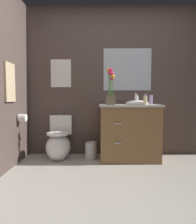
{
  "coord_description": "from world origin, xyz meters",
  "views": [
    {
      "loc": [
        -0.24,
        -1.98,
        0.99
      ],
      "look_at": [
        -0.27,
        1.18,
        0.76
      ],
      "focal_mm": 32.98,
      "sensor_mm": 36.0,
      "label": 1
    }
  ],
  "objects_px": {
    "flower_vase": "(111,92)",
    "trash_bin": "(91,150)",
    "toilet": "(59,144)",
    "wall_mirror": "(127,70)",
    "soap_bottle": "(136,100)",
    "wall_poster": "(61,73)",
    "lotion_bottle": "(151,99)",
    "hanging_towel": "(10,82)",
    "vanity_cabinet": "(129,131)",
    "toilet_paper_roll": "(22,118)",
    "hand_wash_bottle": "(145,100)"
  },
  "relations": [
    {
      "from": "trash_bin",
      "to": "hanging_towel",
      "type": "xyz_separation_m",
      "value": [
        -1.07,
        -0.46,
        1.05
      ]
    },
    {
      "from": "toilet",
      "to": "wall_mirror",
      "type": "relative_size",
      "value": 0.86
    },
    {
      "from": "wall_poster",
      "to": "hanging_towel",
      "type": "height_order",
      "value": "wall_poster"
    },
    {
      "from": "trash_bin",
      "to": "toilet_paper_roll",
      "type": "relative_size",
      "value": 2.47
    },
    {
      "from": "toilet",
      "to": "wall_poster",
      "type": "relative_size",
      "value": 1.48
    },
    {
      "from": "vanity_cabinet",
      "to": "toilet_paper_roll",
      "type": "relative_size",
      "value": 9.56
    },
    {
      "from": "vanity_cabinet",
      "to": "wall_mirror",
      "type": "distance_m",
      "value": 1.04
    },
    {
      "from": "flower_vase",
      "to": "lotion_bottle",
      "type": "xyz_separation_m",
      "value": [
        0.67,
        0.23,
        -0.12
      ]
    },
    {
      "from": "flower_vase",
      "to": "lotion_bottle",
      "type": "bearing_deg",
      "value": 19.16
    },
    {
      "from": "flower_vase",
      "to": "wall_mirror",
      "type": "relative_size",
      "value": 0.68
    },
    {
      "from": "toilet",
      "to": "flower_vase",
      "type": "xyz_separation_m",
      "value": [
        0.82,
        -0.12,
        0.83
      ]
    },
    {
      "from": "hanging_towel",
      "to": "lotion_bottle",
      "type": "bearing_deg",
      "value": 15.92
    },
    {
      "from": "lotion_bottle",
      "to": "hand_wash_bottle",
      "type": "xyz_separation_m",
      "value": [
        -0.15,
        -0.27,
        -0.01
      ]
    },
    {
      "from": "wall_poster",
      "to": "hanging_towel",
      "type": "bearing_deg",
      "value": -126.83
    },
    {
      "from": "lotion_bottle",
      "to": "wall_poster",
      "type": "xyz_separation_m",
      "value": [
        -1.49,
        0.16,
        0.44
      ]
    },
    {
      "from": "wall_poster",
      "to": "wall_mirror",
      "type": "relative_size",
      "value": 0.58
    },
    {
      "from": "vanity_cabinet",
      "to": "hand_wash_bottle",
      "type": "relative_size",
      "value": 6.72
    },
    {
      "from": "vanity_cabinet",
      "to": "hanging_towel",
      "type": "height_order",
      "value": "hanging_towel"
    },
    {
      "from": "toilet",
      "to": "flower_vase",
      "type": "height_order",
      "value": "flower_vase"
    },
    {
      "from": "trash_bin",
      "to": "wall_poster",
      "type": "distance_m",
      "value": 1.38
    },
    {
      "from": "soap_bottle",
      "to": "wall_poster",
      "type": "distance_m",
      "value": 1.34
    },
    {
      "from": "trash_bin",
      "to": "wall_poster",
      "type": "height_order",
      "value": "wall_poster"
    },
    {
      "from": "flower_vase",
      "to": "wall_poster",
      "type": "height_order",
      "value": "wall_poster"
    },
    {
      "from": "hand_wash_bottle",
      "to": "wall_mirror",
      "type": "relative_size",
      "value": 0.2
    },
    {
      "from": "hand_wash_bottle",
      "to": "wall_poster",
      "type": "height_order",
      "value": "wall_poster"
    },
    {
      "from": "wall_mirror",
      "to": "vanity_cabinet",
      "type": "bearing_deg",
      "value": -89.48
    },
    {
      "from": "toilet",
      "to": "wall_mirror",
      "type": "xyz_separation_m",
      "value": [
        1.12,
        0.27,
        1.21
      ]
    },
    {
      "from": "lotion_bottle",
      "to": "vanity_cabinet",
      "type": "bearing_deg",
      "value": -159.1
    },
    {
      "from": "hand_wash_bottle",
      "to": "wall_mirror",
      "type": "height_order",
      "value": "wall_mirror"
    },
    {
      "from": "toilet",
      "to": "soap_bottle",
      "type": "height_order",
      "value": "soap_bottle"
    },
    {
      "from": "soap_bottle",
      "to": "lotion_bottle",
      "type": "bearing_deg",
      "value": 34.24
    },
    {
      "from": "lotion_bottle",
      "to": "toilet_paper_roll",
      "type": "bearing_deg",
      "value": -171.16
    },
    {
      "from": "trash_bin",
      "to": "toilet_paper_roll",
      "type": "xyz_separation_m",
      "value": [
        -1.01,
        -0.18,
        0.54
      ]
    },
    {
      "from": "toilet_paper_roll",
      "to": "wall_poster",
      "type": "bearing_deg",
      "value": 43.03
    },
    {
      "from": "vanity_cabinet",
      "to": "flower_vase",
      "type": "distance_m",
      "value": 0.7
    },
    {
      "from": "vanity_cabinet",
      "to": "trash_bin",
      "type": "bearing_deg",
      "value": 178.77
    },
    {
      "from": "lotion_bottle",
      "to": "hand_wash_bottle",
      "type": "relative_size",
      "value": 1.11
    },
    {
      "from": "flower_vase",
      "to": "wall_mirror",
      "type": "bearing_deg",
      "value": 52.27
    },
    {
      "from": "flower_vase",
      "to": "trash_bin",
      "type": "relative_size",
      "value": 2.01
    },
    {
      "from": "soap_bottle",
      "to": "wall_mirror",
      "type": "relative_size",
      "value": 0.2
    },
    {
      "from": "lotion_bottle",
      "to": "wall_poster",
      "type": "relative_size",
      "value": 0.37
    },
    {
      "from": "vanity_cabinet",
      "to": "trash_bin",
      "type": "distance_m",
      "value": 0.68
    },
    {
      "from": "lotion_bottle",
      "to": "wall_mirror",
      "type": "distance_m",
      "value": 0.64
    },
    {
      "from": "lotion_bottle",
      "to": "hanging_towel",
      "type": "distance_m",
      "value": 2.13
    },
    {
      "from": "vanity_cabinet",
      "to": "hand_wash_bottle",
      "type": "distance_m",
      "value": 0.55
    },
    {
      "from": "soap_bottle",
      "to": "trash_bin",
      "type": "height_order",
      "value": "soap_bottle"
    },
    {
      "from": "toilet",
      "to": "wall_mirror",
      "type": "height_order",
      "value": "wall_mirror"
    },
    {
      "from": "toilet",
      "to": "lotion_bottle",
      "type": "height_order",
      "value": "lotion_bottle"
    },
    {
      "from": "toilet",
      "to": "trash_bin",
      "type": "height_order",
      "value": "toilet"
    },
    {
      "from": "toilet",
      "to": "lotion_bottle",
      "type": "xyz_separation_m",
      "value": [
        1.49,
        0.11,
        0.71
      ]
    }
  ]
}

